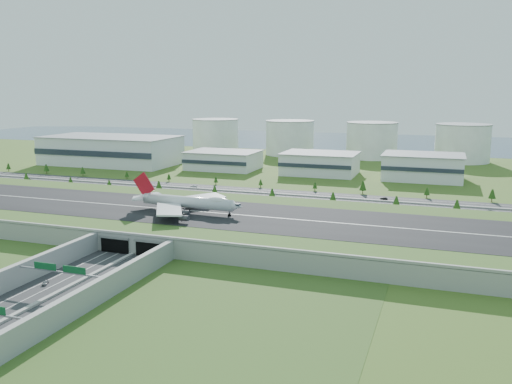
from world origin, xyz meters
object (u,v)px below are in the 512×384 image
(fuel_tank_a, at_px, (216,136))
(car_5, at_px, (384,199))
(car_6, at_px, (491,211))
(car_0, at_px, (45,282))
(car_4, at_px, (29,178))
(car_2, at_px, (105,281))
(car_7, at_px, (194,186))
(boeing_747, at_px, (187,202))

(fuel_tank_a, distance_m, car_5, 294.47)
(car_5, xyz_separation_m, car_6, (60.86, -15.31, -0.03))
(car_0, xyz_separation_m, car_6, (157.12, 176.24, 0.04))
(car_0, distance_m, car_4, 247.85)
(car_2, bearing_deg, car_6, -150.20)
(car_0, bearing_deg, car_5, 40.07)
(car_5, xyz_separation_m, car_7, (-131.30, 0.24, 0.00))
(boeing_747, relative_size, car_6, 11.60)
(fuel_tank_a, relative_size, car_5, 10.72)
(car_0, height_order, car_4, car_4)
(boeing_747, relative_size, car_4, 14.22)
(boeing_747, height_order, car_4, boeing_747)
(car_0, xyz_separation_m, car_4, (-169.55, 180.78, 0.04))
(car_0, height_order, car_6, car_6)
(car_4, distance_m, car_5, 266.03)
(car_5, bearing_deg, car_7, -71.05)
(car_0, relative_size, car_6, 0.77)
(car_4, relative_size, car_6, 0.82)
(fuel_tank_a, bearing_deg, car_5, -45.45)
(car_5, distance_m, car_7, 131.30)
(boeing_747, bearing_deg, car_7, 117.40)
(boeing_747, height_order, car_5, boeing_747)
(boeing_747, xyz_separation_m, car_5, (84.34, 103.35, -12.51))
(boeing_747, bearing_deg, car_4, 155.98)
(car_4, xyz_separation_m, car_6, (326.67, -4.54, -0.00))
(car_5, height_order, car_6, car_5)
(car_6, relative_size, car_7, 1.00)
(car_0, bearing_deg, fuel_tank_a, 82.09)
(car_6, bearing_deg, car_2, 146.02)
(boeing_747, height_order, car_2, boeing_747)
(car_0, bearing_deg, car_2, -0.78)
(car_2, xyz_separation_m, car_4, (-188.87, 172.79, -0.11))
(fuel_tank_a, height_order, car_2, fuel_tank_a)
(car_2, bearing_deg, car_4, -63.34)
(car_0, relative_size, car_7, 0.77)
(fuel_tank_a, height_order, car_4, fuel_tank_a)
(car_6, xyz_separation_m, car_7, (-192.16, 15.55, 0.04))
(car_2, distance_m, car_6, 217.48)
(car_4, relative_size, car_5, 0.92)
(car_5, bearing_deg, car_4, -68.63)
(car_4, bearing_deg, car_2, -114.93)
(fuel_tank_a, height_order, boeing_747, fuel_tank_a)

